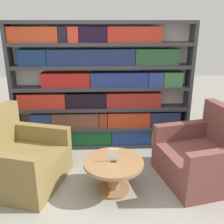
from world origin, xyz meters
The scene contains 6 objects.
ground_plane centered at (0.00, 0.00, 0.00)m, with size 14.00×14.00×0.00m, color gray.
bookshelf centered at (-0.02, 1.48, 0.95)m, with size 2.70×0.30×1.94m.
armchair_left centered at (-1.03, 0.48, 0.30)m, with size 1.12×1.15×0.92m.
armchair_right centered at (1.28, 0.48, 0.30)m, with size 1.08×1.12×0.92m.
coffee_table centered at (0.12, 0.26, 0.28)m, with size 0.71×0.71×0.40m.
table_sign centered at (0.12, 0.26, 0.46)m, with size 0.11×0.06×0.16m.
Camera 1 is at (-0.00, -2.41, 1.95)m, focal length 42.00 mm.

